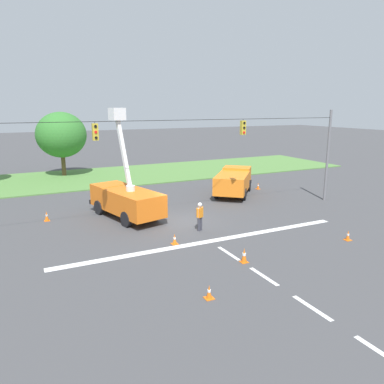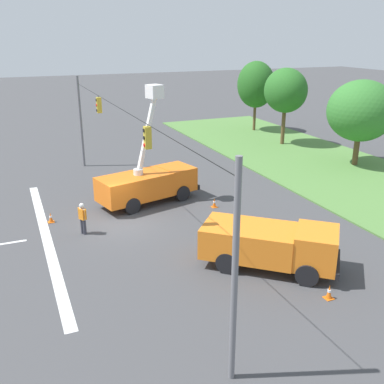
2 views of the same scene
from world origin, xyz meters
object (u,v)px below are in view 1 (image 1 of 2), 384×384
(traffic_cone_mid_right, at_px, (258,186))
(traffic_cone_lane_edge_b, at_px, (175,239))
(utility_truck_bucket_lift, at_px, (126,198))
(traffic_cone_far_left, at_px, (47,216))
(tree_centre, at_px, (61,135))
(utility_truck_support_near, at_px, (234,181))
(traffic_cone_lane_edge_a, at_px, (143,199))
(traffic_cone_near_bucket, at_px, (348,236))
(traffic_cone_foreground_left, at_px, (244,255))
(traffic_cone_mid_left, at_px, (209,292))
(road_worker, at_px, (200,215))

(traffic_cone_mid_right, relative_size, traffic_cone_lane_edge_b, 1.04)
(utility_truck_bucket_lift, distance_m, traffic_cone_far_left, 5.33)
(tree_centre, bearing_deg, utility_truck_support_near, -52.67)
(traffic_cone_lane_edge_a, relative_size, traffic_cone_lane_edge_b, 0.99)
(tree_centre, xyz_separation_m, utility_truck_support_near, (11.89, -15.59, -3.28))
(utility_truck_support_near, relative_size, traffic_cone_near_bucket, 10.79)
(utility_truck_bucket_lift, height_order, traffic_cone_foreground_left, utility_truck_bucket_lift)
(traffic_cone_mid_left, xyz_separation_m, traffic_cone_lane_edge_b, (1.19, 6.12, 0.01))
(tree_centre, height_order, traffic_cone_near_bucket, tree_centre)
(road_worker, height_order, traffic_cone_lane_edge_b, road_worker)
(utility_truck_support_near, bearing_deg, utility_truck_bucket_lift, -165.87)
(utility_truck_support_near, xyz_separation_m, traffic_cone_foreground_left, (-7.30, -12.50, -0.84))
(traffic_cone_foreground_left, xyz_separation_m, traffic_cone_lane_edge_a, (-0.56, 13.44, -0.08))
(traffic_cone_foreground_left, xyz_separation_m, traffic_cone_mid_left, (-3.23, -2.35, -0.09))
(traffic_cone_foreground_left, xyz_separation_m, traffic_cone_mid_right, (10.51, 13.35, -0.07))
(utility_truck_support_near, xyz_separation_m, road_worker, (-7.03, -7.27, -0.20))
(traffic_cone_foreground_left, height_order, traffic_cone_far_left, traffic_cone_foreground_left)
(utility_truck_support_near, height_order, traffic_cone_far_left, utility_truck_support_near)
(tree_centre, height_order, traffic_cone_foreground_left, tree_centre)
(tree_centre, distance_m, traffic_cone_lane_edge_a, 15.77)
(utility_truck_support_near, relative_size, traffic_cone_mid_right, 10.19)
(traffic_cone_mid_right, height_order, traffic_cone_near_bucket, traffic_cone_mid_right)
(utility_truck_bucket_lift, bearing_deg, traffic_cone_near_bucket, -44.70)
(tree_centre, relative_size, traffic_cone_lane_edge_a, 11.76)
(traffic_cone_near_bucket, relative_size, traffic_cone_lane_edge_a, 0.99)
(traffic_cone_foreground_left, bearing_deg, traffic_cone_far_left, 124.73)
(traffic_cone_lane_edge_a, height_order, traffic_cone_far_left, traffic_cone_far_left)
(traffic_cone_mid_left, relative_size, traffic_cone_lane_edge_a, 0.99)
(traffic_cone_near_bucket, bearing_deg, utility_truck_support_near, 88.86)
(tree_centre, xyz_separation_m, traffic_cone_mid_left, (1.35, -30.44, -4.20))
(utility_truck_support_near, distance_m, traffic_cone_lane_edge_b, 12.83)
(traffic_cone_near_bucket, height_order, traffic_cone_lane_edge_a, traffic_cone_lane_edge_a)
(traffic_cone_mid_left, bearing_deg, traffic_cone_far_left, 108.86)
(traffic_cone_foreground_left, bearing_deg, utility_truck_bucket_lift, 106.69)
(tree_centre, height_order, traffic_cone_lane_edge_a, tree_centre)
(tree_centre, relative_size, traffic_cone_foreground_left, 9.42)
(traffic_cone_foreground_left, bearing_deg, traffic_cone_lane_edge_a, 92.38)
(traffic_cone_mid_left, relative_size, traffic_cone_near_bucket, 1.00)
(utility_truck_bucket_lift, relative_size, traffic_cone_mid_left, 12.65)
(traffic_cone_mid_left, relative_size, traffic_cone_mid_right, 0.94)
(traffic_cone_lane_edge_b, bearing_deg, traffic_cone_mid_left, -100.98)
(traffic_cone_mid_right, height_order, traffic_cone_lane_edge_a, traffic_cone_mid_right)
(utility_truck_bucket_lift, height_order, traffic_cone_mid_left, utility_truck_bucket_lift)
(traffic_cone_far_left, bearing_deg, traffic_cone_lane_edge_a, 14.80)
(traffic_cone_foreground_left, xyz_separation_m, traffic_cone_near_bucket, (7.05, -0.01, -0.09))
(road_worker, relative_size, traffic_cone_mid_right, 2.87)
(traffic_cone_foreground_left, height_order, traffic_cone_mid_right, traffic_cone_foreground_left)
(road_worker, distance_m, traffic_cone_lane_edge_b, 2.83)
(traffic_cone_mid_left, relative_size, traffic_cone_far_left, 0.86)
(road_worker, relative_size, traffic_cone_near_bucket, 3.04)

